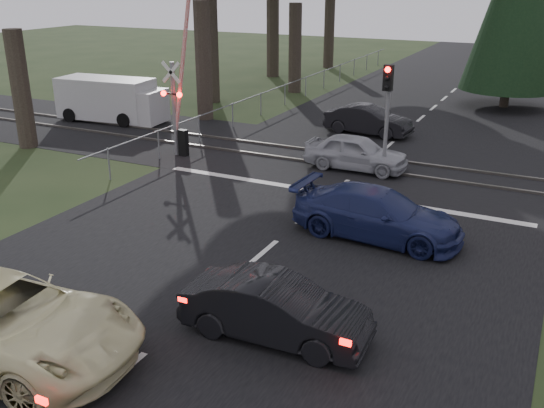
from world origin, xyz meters
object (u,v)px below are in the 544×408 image
Objects in this scene: dark_hatchback at (276,309)px; dark_car_far at (368,120)px; silver_car at (356,152)px; crossing_signal at (179,106)px; traffic_signal_center at (387,102)px; blue_sedan at (377,214)px; white_van at (114,100)px.

dark_car_far is (-3.53, 17.12, 0.02)m from dark_hatchback.
crossing_signal is at bearing 101.28° from silver_car.
crossing_signal reaches higher than traffic_signal_center.
dark_car_far reaches higher than dark_hatchback.
blue_sedan is at bearing -24.70° from crossing_signal.
crossing_signal is at bearing -173.85° from traffic_signal_center.
dark_car_far is at bearing 8.53° from white_van.
dark_hatchback is (1.06, -11.19, -2.16)m from traffic_signal_center.
blue_sedan is at bearing -5.88° from dark_hatchback.
dark_hatchback is 17.48m from dark_car_far.
white_van reaches higher than blue_sedan.
crossing_signal is at bearing 144.82° from dark_car_far.
blue_sedan reaches higher than dark_car_far.
white_van is (-15.90, 14.03, 0.45)m from dark_hatchback.
silver_car is 13.85m from white_van.
crossing_signal reaches higher than white_van.
traffic_signal_center is at bearing 2.94° from dark_hatchback.
white_van is (-14.84, 2.84, -1.72)m from traffic_signal_center.
dark_hatchback is at bearing -163.11° from dark_car_far.
silver_car is 0.81× the size of blue_sedan.
dark_hatchback is 11.90m from silver_car.
traffic_signal_center is 0.72× the size of white_van.
silver_car reaches higher than dark_hatchback.
crossing_signal is 1.44× the size of blue_sedan.
silver_car is at bearing -15.26° from white_van.
traffic_signal_center is 6.77m from dark_car_far.
dark_hatchback is 0.97× the size of dark_car_far.
traffic_signal_center is 2.50m from silver_car.
silver_car is (-2.26, 11.68, 0.03)m from dark_hatchback.
dark_car_far is at bearing 112.55° from traffic_signal_center.
white_van is at bearing 80.45° from silver_car.
blue_sedan reaches higher than silver_car.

